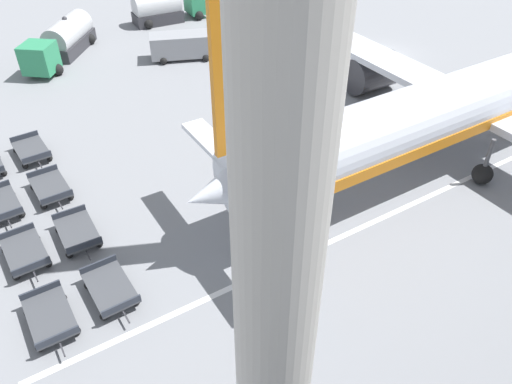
{
  "coord_description": "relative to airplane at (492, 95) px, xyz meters",
  "views": [
    {
      "loc": [
        27.88,
        -33.14,
        17.07
      ],
      "look_at": [
        11.86,
        -21.97,
        1.98
      ],
      "focal_mm": 35.0,
      "sensor_mm": 36.0,
      "label": 1
    }
  ],
  "objects": [
    {
      "name": "ground_plane",
      "position": [
        -13.8,
        6.23,
        -3.55
      ],
      "size": [
        500.0,
        500.0,
        0.0
      ],
      "primitive_type": "plane",
      "color": "gray"
    },
    {
      "name": "baggage_dolly_row_mid_a_col_d",
      "position": [
        -1.52,
        -23.77,
        -3.07
      ],
      "size": [
        3.63,
        1.85,
        0.92
      ],
      "color": "#424449",
      "rests_on": "ground_plane"
    },
    {
      "name": "airplane",
      "position": [
        0.0,
        0.0,
        0.0
      ],
      "size": [
        36.66,
        40.73,
        14.35
      ],
      "color": "silver",
      "rests_on": "ground_plane"
    },
    {
      "name": "service_van",
      "position": [
        -23.07,
        -8.53,
        -2.41
      ],
      "size": [
        4.24,
        5.87,
        2.09
      ],
      "color": "gray",
      "rests_on": "ground_plane"
    },
    {
      "name": "baggage_dolly_row_near_col_d",
      "position": [
        -1.47,
        -26.39,
        -3.07
      ],
      "size": [
        3.65,
        1.89,
        0.92
      ],
      "color": "#424449",
      "rests_on": "ground_plane"
    },
    {
      "name": "baggage_dolly_row_near_col_c",
      "position": [
        -5.94,
        -26.22,
        -3.07
      ],
      "size": [
        3.62,
        1.83,
        0.92
      ],
      "color": "#424449",
      "rests_on": "ground_plane"
    },
    {
      "name": "baggage_dolly_row_mid_a_col_c",
      "position": [
        -5.91,
        -23.72,
        -3.07
      ],
      "size": [
        3.66,
        1.94,
        0.92
      ],
      "color": "#424449",
      "rests_on": "ground_plane"
    },
    {
      "name": "baggage_dolly_row_mid_a_col_b",
      "position": [
        -10.34,
        -23.7,
        -3.07
      ],
      "size": [
        3.62,
        1.83,
        0.92
      ],
      "color": "#424449",
      "rests_on": "ground_plane"
    },
    {
      "name": "fuel_tanker_primary",
      "position": [
        -32.28,
        -5.53,
        -2.25
      ],
      "size": [
        3.73,
        7.66,
        3.09
      ],
      "color": "#2D8C5B",
      "rests_on": "ground_plane"
    },
    {
      "name": "fuel_tanker_secondary",
      "position": [
        -29.4,
        -16.7,
        -2.27
      ],
      "size": [
        8.51,
        8.04,
        3.0
      ],
      "color": "#2D8C5B",
      "rests_on": "ground_plane"
    },
    {
      "name": "baggage_dolly_row_near_col_b",
      "position": [
        -10.34,
        -26.3,
        -3.07
      ],
      "size": [
        3.61,
        1.8,
        0.92
      ],
      "color": "#424449",
      "rests_on": "ground_plane"
    },
    {
      "name": "baggage_dolly_row_mid_a_col_a",
      "position": [
        -14.82,
        -23.51,
        -3.07
      ],
      "size": [
        3.61,
        1.81,
        0.92
      ],
      "color": "#424449",
      "rests_on": "ground_plane"
    },
    {
      "name": "stand_guidance_stripe",
      "position": [
        1.65,
        -8.56,
        -3.55
      ],
      "size": [
        2.44,
        39.48,
        0.01
      ],
      "color": "white",
      "rests_on": "ground_plane"
    }
  ]
}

